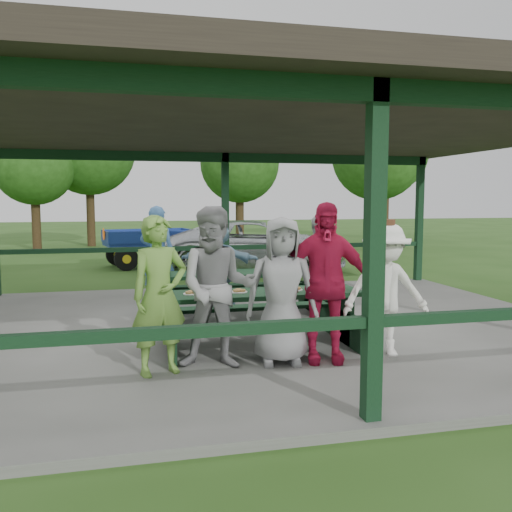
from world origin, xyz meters
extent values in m
plane|color=#2A5019|center=(0.00, 0.00, 0.00)|extent=(90.00, 90.00, 0.00)
cube|color=#60605C|center=(0.00, 0.00, 0.05)|extent=(10.00, 8.00, 0.10)
cube|color=black|center=(0.00, -3.80, 1.60)|extent=(0.15, 0.15, 3.00)
cube|color=black|center=(0.00, 3.80, 1.60)|extent=(0.15, 0.15, 3.00)
cube|color=black|center=(4.80, 3.80, 1.60)|extent=(0.15, 0.15, 3.00)
cube|color=black|center=(-2.40, -3.80, 1.00)|extent=(4.65, 0.10, 0.10)
cube|color=black|center=(-2.40, 3.80, 1.00)|extent=(4.65, 0.10, 0.10)
cube|color=black|center=(2.40, 3.80, 1.00)|extent=(4.65, 0.10, 0.10)
cube|color=black|center=(0.00, -3.80, 3.00)|extent=(9.80, 0.15, 0.20)
cube|color=black|center=(0.00, 3.80, 3.00)|extent=(9.80, 0.15, 0.20)
cube|color=black|center=(0.00, 0.00, 3.22)|extent=(10.60, 8.60, 0.24)
cube|color=black|center=(-0.41, -1.20, 0.82)|extent=(2.75, 0.75, 0.06)
cube|color=black|center=(-0.41, -1.75, 0.53)|extent=(2.75, 0.28, 0.05)
cube|color=black|center=(-0.41, -0.65, 0.53)|extent=(2.75, 0.28, 0.05)
cube|color=black|center=(-1.61, -1.20, 0.47)|extent=(0.06, 0.70, 0.75)
cube|color=black|center=(0.78, -1.20, 0.47)|extent=(0.06, 0.70, 0.75)
cube|color=black|center=(-1.61, -1.20, 0.33)|extent=(0.06, 1.39, 0.45)
cube|color=black|center=(0.78, -1.20, 0.33)|extent=(0.06, 1.39, 0.45)
cube|color=black|center=(-0.22, 0.80, 0.82)|extent=(2.84, 0.75, 0.06)
cube|color=black|center=(-0.22, 0.25, 0.53)|extent=(2.84, 0.28, 0.05)
cube|color=black|center=(-0.22, 1.35, 0.53)|extent=(2.84, 0.28, 0.05)
cube|color=black|center=(-1.46, 0.80, 0.47)|extent=(0.06, 0.70, 0.75)
cube|color=black|center=(1.02, 0.80, 0.47)|extent=(0.06, 0.70, 0.75)
cube|color=black|center=(-1.46, 0.80, 0.33)|extent=(0.06, 1.39, 0.45)
cube|color=black|center=(1.02, 0.80, 0.33)|extent=(0.06, 1.39, 0.45)
cylinder|color=white|center=(-1.32, -1.20, 0.86)|extent=(0.22, 0.22, 0.01)
torus|color=olive|center=(-1.36, -1.22, 0.88)|extent=(0.10, 0.10, 0.03)
torus|color=olive|center=(-1.28, -1.22, 0.88)|extent=(0.10, 0.10, 0.03)
torus|color=olive|center=(-1.32, -1.16, 0.88)|extent=(0.10, 0.10, 0.03)
cylinder|color=white|center=(-0.69, -1.20, 0.86)|extent=(0.22, 0.22, 0.01)
torus|color=olive|center=(-0.73, -1.22, 0.88)|extent=(0.10, 0.10, 0.03)
torus|color=olive|center=(-0.65, -1.22, 0.88)|extent=(0.10, 0.10, 0.03)
torus|color=olive|center=(-0.69, -1.16, 0.88)|extent=(0.10, 0.10, 0.03)
cylinder|color=white|center=(0.08, -1.20, 0.86)|extent=(0.22, 0.22, 0.01)
torus|color=olive|center=(0.04, -1.22, 0.88)|extent=(0.10, 0.10, 0.03)
torus|color=olive|center=(0.12, -1.22, 0.88)|extent=(0.10, 0.10, 0.03)
torus|color=olive|center=(0.08, -1.16, 0.88)|extent=(0.10, 0.10, 0.03)
cylinder|color=white|center=(0.61, -1.20, 0.86)|extent=(0.22, 0.22, 0.01)
torus|color=olive|center=(0.57, -1.22, 0.88)|extent=(0.10, 0.10, 0.03)
torus|color=olive|center=(0.65, -1.22, 0.88)|extent=(0.10, 0.10, 0.03)
torus|color=olive|center=(0.61, -1.16, 0.88)|extent=(0.10, 0.10, 0.03)
cylinder|color=#381E0F|center=(-0.89, -1.38, 0.90)|extent=(0.06, 0.06, 0.10)
cylinder|color=#381E0F|center=(0.04, -1.38, 0.90)|extent=(0.06, 0.06, 0.10)
cylinder|color=#381E0F|center=(0.22, -1.38, 0.90)|extent=(0.06, 0.06, 0.10)
cylinder|color=#381E0F|center=(0.48, -1.38, 0.90)|extent=(0.06, 0.06, 0.10)
cylinder|color=#381E0F|center=(0.59, -1.38, 0.90)|extent=(0.06, 0.06, 0.10)
cone|color=white|center=(-1.08, -1.00, 0.90)|extent=(0.09, 0.09, 0.10)
cone|color=white|center=(-0.99, -1.00, 0.90)|extent=(0.09, 0.09, 0.10)
cone|color=white|center=(0.05, -1.00, 0.90)|extent=(0.09, 0.09, 0.10)
cone|color=white|center=(0.46, -1.00, 0.90)|extent=(0.09, 0.09, 0.10)
imported|color=olive|center=(-1.78, -2.07, 1.00)|extent=(0.76, 0.62, 1.81)
imported|color=gray|center=(-1.11, -1.98, 1.05)|extent=(1.07, 0.92, 1.90)
imported|color=gray|center=(-0.33, -1.98, 0.99)|extent=(0.94, 0.69, 1.78)
imported|color=#AE1439|center=(0.19, -2.03, 1.08)|extent=(1.22, 0.71, 1.95)
imported|color=white|center=(1.03, -1.99, 0.94)|extent=(1.17, 0.80, 1.68)
cylinder|color=#4E2D1A|center=(1.03, -1.99, 1.72)|extent=(0.37, 0.37, 0.02)
cylinder|color=#4E2D1A|center=(1.03, -1.99, 1.78)|extent=(0.22, 0.22, 0.11)
imported|color=#7DA6C2|center=(-0.50, 1.75, 0.91)|extent=(1.58, 1.00, 1.62)
imported|color=#3F6CA5|center=(-1.59, 2.24, 1.03)|extent=(0.79, 0.66, 1.86)
imported|color=#9C9D9F|center=(1.40, 1.64, 0.93)|extent=(0.89, 0.74, 1.66)
imported|color=silver|center=(1.49, 7.03, 0.74)|extent=(5.59, 3.15, 1.48)
cube|color=navy|center=(-1.55, 8.82, 0.73)|extent=(2.78, 1.78, 0.11)
cube|color=navy|center=(-1.42, 8.19, 0.96)|extent=(2.52, 0.58, 0.37)
cube|color=navy|center=(-1.68, 9.45, 0.96)|extent=(2.52, 0.58, 0.37)
cube|color=navy|center=(-2.80, 8.56, 0.96)|extent=(0.32, 1.27, 0.37)
cube|color=navy|center=(-0.29, 9.08, 0.96)|extent=(0.32, 1.27, 0.37)
cylinder|color=black|center=(-2.21, 7.98, 0.35)|extent=(0.72, 0.30, 0.70)
cylinder|color=yellow|center=(-2.21, 7.98, 0.35)|extent=(0.29, 0.25, 0.26)
cylinder|color=black|center=(-2.50, 9.32, 0.35)|extent=(0.72, 0.30, 0.70)
cylinder|color=yellow|center=(-2.50, 9.32, 0.35)|extent=(0.29, 0.25, 0.26)
cylinder|color=black|center=(-0.60, 8.31, 0.35)|extent=(0.72, 0.30, 0.70)
cylinder|color=yellow|center=(-0.60, 8.31, 0.35)|extent=(0.29, 0.25, 0.26)
cylinder|color=black|center=(-0.88, 9.66, 0.35)|extent=(0.72, 0.30, 0.70)
cylinder|color=yellow|center=(-0.88, 9.66, 0.35)|extent=(0.29, 0.25, 0.26)
cube|color=navy|center=(0.16, 9.18, 0.64)|extent=(0.91, 0.26, 0.07)
cone|color=#F2590C|center=(-2.85, 8.55, 1.05)|extent=(0.09, 0.36, 0.37)
cylinder|color=#2F2112|center=(-5.84, 15.58, 1.28)|extent=(0.36, 0.36, 2.56)
sphere|color=#214913|center=(-5.84, 15.58, 3.48)|extent=(3.27, 3.27, 3.27)
cylinder|color=#2F2112|center=(-3.77, 16.92, 1.57)|extent=(0.36, 0.36, 3.13)
sphere|color=#214913|center=(-3.77, 16.92, 4.26)|extent=(4.01, 4.01, 4.01)
cylinder|color=#2F2112|center=(2.60, 15.05, 1.33)|extent=(0.36, 0.36, 2.67)
sphere|color=#214913|center=(2.60, 15.05, 3.63)|extent=(3.42, 3.42, 3.42)
cylinder|color=#2F2112|center=(7.51, 11.83, 1.41)|extent=(0.36, 0.36, 2.83)
sphere|color=#214913|center=(7.51, 11.83, 3.84)|extent=(3.62, 3.62, 3.62)
cylinder|color=#2F2112|center=(10.90, 17.84, 1.64)|extent=(0.36, 0.36, 3.29)
sphere|color=#214913|center=(10.90, 17.84, 4.47)|extent=(4.21, 4.21, 4.21)
camera|label=1|loc=(-2.09, -8.17, 2.08)|focal=38.00mm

